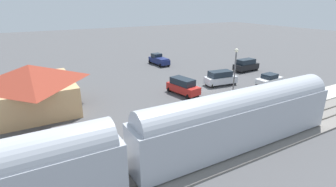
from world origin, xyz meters
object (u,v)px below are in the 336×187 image
pedestrian_on_platform (291,97)px  suv_red (183,86)px  passenger_train (125,149)px  station_building (32,87)px  pickup_navy (159,60)px  sedan_white (269,79)px  light_pole_near_platform (235,71)px  suv_black (246,65)px  suv_silver (220,78)px

pedestrian_on_platform → suv_red: bearing=39.9°
pedestrian_on_platform → passenger_train: bearing=99.3°
station_building → suv_red: size_ratio=2.13×
pickup_navy → sedan_white: size_ratio=1.18×
pedestrian_on_platform → pickup_navy: 27.98m
sedan_white → light_pole_near_platform: bearing=110.2°
pickup_navy → suv_black: bearing=-137.4°
light_pole_near_platform → suv_red: bearing=17.5°
suv_black → suv_silver: 10.67m
passenger_train → light_pole_near_platform: size_ratio=5.64×
pickup_navy → sedan_white: pickup_navy is taller
station_building → pickup_navy: size_ratio=2.02×
suv_red → pickup_navy: bearing=-17.3°
passenger_train → light_pole_near_platform: light_pole_near_platform is taller
passenger_train → pedestrian_on_platform: passenger_train is taller
passenger_train → light_pole_near_platform: bearing=-66.8°
suv_black → suv_silver: same height
suv_red → suv_black: bearing=-73.6°
suv_red → light_pole_near_platform: size_ratio=0.72×
passenger_train → pedestrian_on_platform: (3.65, -22.27, -1.58)m
light_pole_near_platform → passenger_train: bearing=113.2°
passenger_train → suv_black: bearing=-58.1°
sedan_white → suv_black: bearing=-21.9°
light_pole_near_platform → sedan_white: bearing=-69.8°
sedan_white → light_pole_near_platform: 12.72m
light_pole_near_platform → pickup_navy: bearing=-7.3°
pedestrian_on_platform → sedan_white: bearing=-34.3°
suv_black → light_pole_near_platform: 19.35m
passenger_train → station_building: (18.00, 4.49, -0.05)m
passenger_train → pedestrian_on_platform: size_ratio=23.63×
pickup_navy → pedestrian_on_platform: bearing=-173.3°
pickup_navy → light_pole_near_platform: bearing=172.7°
passenger_train → pedestrian_on_platform: 22.62m
station_building → suv_black: station_building is taller
suv_black → sedan_white: bearing=158.1°
suv_red → light_pole_near_platform: bearing=-162.5°
passenger_train → suv_black: passenger_train is taller
sedan_white → suv_silver: bearing=61.0°
pedestrian_on_platform → pickup_navy: (27.79, 3.24, -0.25)m
suv_silver → suv_red: same height
suv_silver → pedestrian_on_platform: bearing=-172.1°
pedestrian_on_platform → suv_black: (15.34, -8.23, -0.13)m
passenger_train → sedan_white: passenger_train is taller
pedestrian_on_platform → suv_red: 13.53m
passenger_train → suv_red: passenger_train is taller
sedan_white → light_pole_near_platform: (-4.22, 11.43, 3.68)m
station_building → light_pole_near_platform: (-11.20, -20.36, 1.74)m
passenger_train → pickup_navy: size_ratio=7.37×
station_building → suv_silver: size_ratio=2.17×
pedestrian_on_platform → suv_silver: bearing=7.9°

